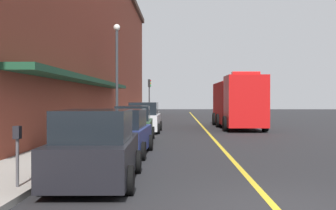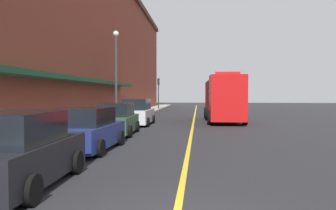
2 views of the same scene
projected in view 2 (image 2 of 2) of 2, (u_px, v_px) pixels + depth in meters
name	position (u px, v px, depth m)	size (l,w,h in m)	color
ground_plane	(194.00, 118.00, 30.22)	(112.00, 112.00, 0.00)	#232326
sidewalk_left	(127.00, 117.00, 30.79)	(2.40, 70.00, 0.15)	#9E9B93
lane_center_stripe	(194.00, 118.00, 30.22)	(0.16, 70.00, 0.01)	gold
brick_building_left	(49.00, 40.00, 30.19)	(12.72, 64.00, 14.32)	brown
parked_car_0	(19.00, 152.00, 7.89)	(2.17, 4.36, 1.81)	black
parked_car_1	(88.00, 130.00, 13.05)	(2.16, 4.46, 1.70)	navy
parked_car_2	(117.00, 120.00, 18.13)	(2.10, 4.20, 1.75)	#2D5133
parked_car_3	(137.00, 113.00, 23.81)	(2.09, 4.36, 1.88)	silver
fire_truck	(223.00, 99.00, 27.18)	(2.99, 9.42, 3.83)	red
parking_meter_0	(78.00, 118.00, 15.86)	(0.14, 0.18, 1.33)	#4C4C51
parking_meter_2	(70.00, 120.00, 14.80)	(0.14, 0.18, 1.33)	#4C4C51
street_lamp_left	(116.00, 66.00, 25.54)	(0.44, 0.44, 6.94)	#33383D
traffic_light_near	(158.00, 88.00, 47.11)	(0.38, 0.36, 4.30)	#232326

